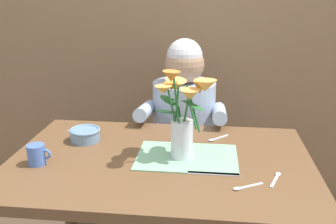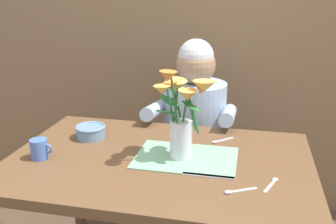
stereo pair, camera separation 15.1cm
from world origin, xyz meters
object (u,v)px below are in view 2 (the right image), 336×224
flower_vase (183,111)px  ceramic_mug (39,149)px  seated_person (194,142)px  ceramic_bowl (91,131)px  dinner_knife (209,176)px

flower_vase → ceramic_mug: size_ratio=3.97×
seated_person → flower_vase: bearing=-88.2°
seated_person → ceramic_mug: seated_person is taller
seated_person → flower_vase: seated_person is taller
seated_person → ceramic_bowl: 0.65m
seated_person → ceramic_bowl: seated_person is taller
flower_vase → ceramic_bowl: (-0.44, 0.12, -0.17)m
dinner_knife → ceramic_mug: bearing=178.9°
seated_person → flower_vase: size_ratio=3.07×
dinner_knife → ceramic_bowl: bearing=155.0°
flower_vase → dinner_knife: size_ratio=1.94×
ceramic_bowl → dinner_knife: ceramic_bowl is taller
flower_vase → ceramic_mug: bearing=-166.8°
ceramic_bowl → ceramic_mug: bearing=-113.3°
seated_person → dinner_knife: 0.77m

